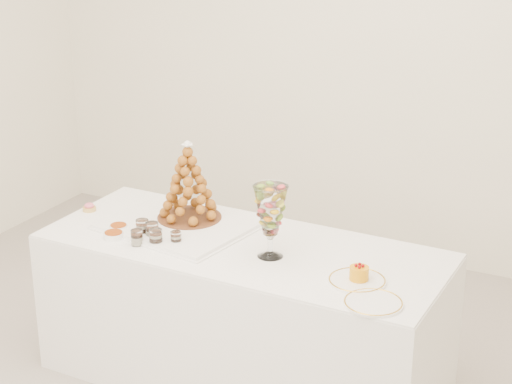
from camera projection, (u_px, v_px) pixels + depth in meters
The scene contains 16 objects.
room_walls at pixel (201, 1), 3.06m from camera, with size 4.54×4.04×2.82m.
buffet_table at pixel (243, 314), 3.87m from camera, with size 1.81×0.74×0.69m.
lace_tray at pixel (176, 226), 3.92m from camera, with size 0.63×0.47×0.02m, color white.
macaron_vase at pixel (271, 211), 3.56m from camera, with size 0.14×0.14×0.32m.
cake_plate at pixel (357, 281), 3.40m from camera, with size 0.23×0.23×0.01m, color white.
spare_plate at pixel (373, 303), 3.23m from camera, with size 0.23×0.23×0.01m, color white.
pink_tart at pixel (89, 207), 4.12m from camera, with size 0.06×0.06×0.04m.
verrine_a at pixel (142, 228), 3.82m from camera, with size 0.06×0.06×0.08m, color white.
verrine_b at pixel (152, 231), 3.79m from camera, with size 0.06×0.06×0.08m, color white.
verrine_c at pixel (176, 238), 3.73m from camera, with size 0.05×0.05×0.06m, color white.
verrine_d at pixel (137, 237), 3.73m from camera, with size 0.05×0.05×0.07m, color white.
verrine_e at pixel (156, 238), 3.72m from camera, with size 0.06×0.06×0.08m, color white.
ramekin_back at pixel (119, 228), 3.89m from camera, with size 0.08×0.08×0.03m, color white.
ramekin_front at pixel (114, 236), 3.80m from camera, with size 0.09×0.09×0.03m, color white.
croquembouche at pixel (188, 181), 3.92m from camera, with size 0.30×0.30×0.37m.
mousse_cake at pixel (359, 273), 3.39m from camera, with size 0.08×0.08×0.07m.
Camera 1 is at (1.59, -2.67, 2.21)m, focal length 60.00 mm.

